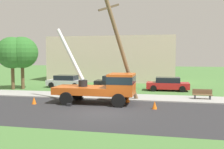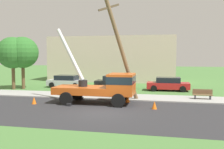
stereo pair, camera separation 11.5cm
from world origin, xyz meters
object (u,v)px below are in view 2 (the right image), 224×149
(roadside_tree_near, at_px, (13,53))
(parked_sedan_black, at_px, (115,82))
(traffic_cone_ahead, at_px, (154,105))
(parked_sedan_silver, at_px, (67,81))
(traffic_cone_curbside, at_px, (128,99))
(leaning_utility_pole, at_px, (121,47))
(traffic_cone_behind, at_px, (34,100))
(parked_sedan_red, at_px, (168,84))
(utility_truck, at_px, (105,86))
(park_bench, at_px, (203,95))
(roadside_tree_far, at_px, (23,53))

(roadside_tree_near, bearing_deg, parked_sedan_black, 17.32)
(traffic_cone_ahead, relative_size, parked_sedan_silver, 0.13)
(traffic_cone_curbside, height_order, roadside_tree_near, roadside_tree_near)
(leaning_utility_pole, relative_size, traffic_cone_behind, 15.40)
(parked_sedan_red, relative_size, roadside_tree_near, 0.77)
(leaning_utility_pole, xyz_separation_m, parked_sedan_silver, (-7.80, 7.47, -3.70))
(roadside_tree_near, bearing_deg, traffic_cone_ahead, -24.84)
(utility_truck, distance_m, traffic_cone_curbside, 2.19)
(traffic_cone_behind, relative_size, park_bench, 0.35)
(traffic_cone_ahead, xyz_separation_m, parked_sedan_black, (-5.05, 10.62, 0.43))
(traffic_cone_curbside, distance_m, parked_sedan_silver, 11.65)
(parked_sedan_red, relative_size, park_bench, 2.77)
(traffic_cone_behind, bearing_deg, roadside_tree_near, 131.75)
(traffic_cone_curbside, bearing_deg, parked_sedan_silver, 136.68)
(traffic_cone_behind, bearing_deg, traffic_cone_ahead, 0.55)
(traffic_cone_curbside, bearing_deg, roadside_tree_near, 159.34)
(leaning_utility_pole, distance_m, traffic_cone_ahead, 5.74)
(traffic_cone_ahead, bearing_deg, roadside_tree_far, 152.32)
(traffic_cone_ahead, distance_m, park_bench, 5.86)
(leaning_utility_pole, relative_size, traffic_cone_curbside, 15.40)
(traffic_cone_curbside, height_order, roadside_tree_far, roadside_tree_far)
(leaning_utility_pole, distance_m, roadside_tree_far, 12.99)
(roadside_tree_near, bearing_deg, traffic_cone_curbside, -20.66)
(leaning_utility_pole, distance_m, parked_sedan_black, 8.99)
(roadside_tree_near, bearing_deg, utility_truck, -26.97)
(traffic_cone_ahead, relative_size, park_bench, 0.35)
(leaning_utility_pole, xyz_separation_m, parked_sedan_black, (-2.15, 7.91, -3.70))
(parked_sedan_silver, distance_m, park_bench, 15.52)
(traffic_cone_ahead, distance_m, traffic_cone_curbside, 3.13)
(parked_sedan_black, bearing_deg, parked_sedan_silver, -175.56)
(utility_truck, height_order, traffic_cone_behind, utility_truck)
(leaning_utility_pole, xyz_separation_m, traffic_cone_behind, (-6.26, -2.80, -4.14))
(traffic_cone_ahead, distance_m, parked_sedan_black, 11.77)
(parked_sedan_red, bearing_deg, roadside_tree_far, -172.88)
(traffic_cone_curbside, xyz_separation_m, roadside_tree_near, (-13.51, 5.09, 3.72))
(leaning_utility_pole, height_order, traffic_cone_behind, leaning_utility_pole)
(traffic_cone_behind, distance_m, parked_sedan_black, 11.48)
(traffic_cone_behind, bearing_deg, leaning_utility_pole, 24.14)
(leaning_utility_pole, xyz_separation_m, parked_sedan_red, (3.80, 7.04, -3.70))
(roadside_tree_far, bearing_deg, leaning_utility_pole, -23.02)
(parked_sedan_black, height_order, parked_sedan_red, same)
(traffic_cone_ahead, bearing_deg, traffic_cone_behind, -179.45)
(traffic_cone_behind, distance_m, roadside_tree_far, 10.42)
(leaning_utility_pole, height_order, parked_sedan_silver, leaning_utility_pole)
(utility_truck, xyz_separation_m, park_bench, (7.59, 3.27, -0.95))
(parked_sedan_silver, bearing_deg, utility_truck, -52.55)
(traffic_cone_ahead, height_order, parked_sedan_red, parked_sedan_red)
(utility_truck, bearing_deg, roadside_tree_near, 153.03)
(parked_sedan_silver, relative_size, roadside_tree_near, 0.78)
(parked_sedan_black, xyz_separation_m, parked_sedan_red, (5.95, -0.86, 0.00))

